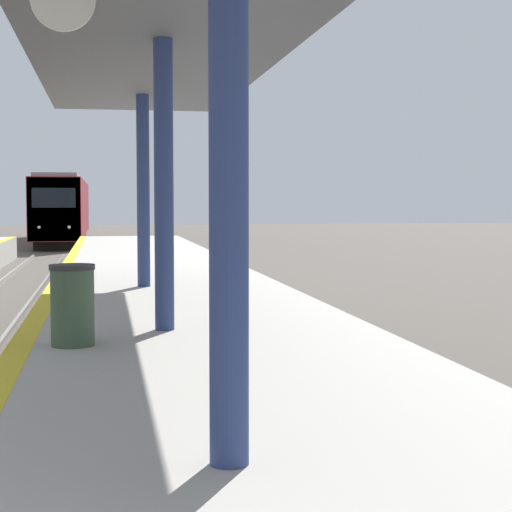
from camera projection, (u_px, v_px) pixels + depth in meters
name	position (u px, v px, depth m)	size (l,w,h in m)	color
train	(64.00, 209.00, 57.40)	(2.87, 23.75, 4.31)	black
station_canopy	(163.00, 39.00, 10.97)	(3.67, 17.54, 3.98)	navy
trash_bin	(72.00, 305.00, 9.95)	(0.53, 0.53, 0.95)	#384C38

